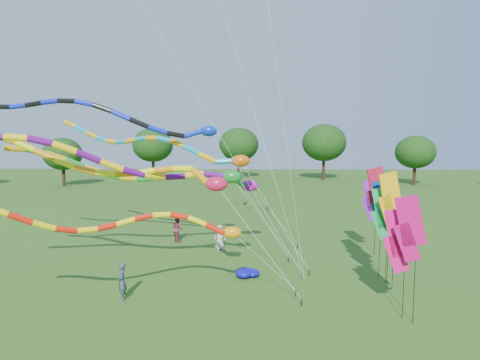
{
  "coord_description": "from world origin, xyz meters",
  "views": [
    {
      "loc": [
        0.25,
        -14.13,
        6.66
      ],
      "look_at": [
        -0.52,
        4.81,
        4.8
      ],
      "focal_mm": 30.0,
      "sensor_mm": 36.0,
      "label": 1
    }
  ],
  "objects_px": {
    "tube_kite_orange": "(114,165)",
    "person_b": "(122,281)",
    "person_a": "(220,237)",
    "person_c": "(178,229)",
    "blue_nylon_heap": "(255,271)",
    "tube_kite_red": "(136,223)"
  },
  "relations": [
    {
      "from": "tube_kite_orange",
      "to": "person_b",
      "type": "height_order",
      "value": "tube_kite_orange"
    },
    {
      "from": "person_a",
      "to": "person_c",
      "type": "height_order",
      "value": "person_c"
    },
    {
      "from": "person_b",
      "to": "person_c",
      "type": "distance_m",
      "value": 9.87
    },
    {
      "from": "tube_kite_orange",
      "to": "person_a",
      "type": "xyz_separation_m",
      "value": [
        3.87,
        7.14,
        -4.85
      ]
    },
    {
      "from": "blue_nylon_heap",
      "to": "person_c",
      "type": "relative_size",
      "value": 0.84
    },
    {
      "from": "person_a",
      "to": "person_b",
      "type": "relative_size",
      "value": 0.97
    },
    {
      "from": "tube_kite_red",
      "to": "person_a",
      "type": "relative_size",
      "value": 7.51
    },
    {
      "from": "tube_kite_red",
      "to": "person_c",
      "type": "relative_size",
      "value": 6.81
    },
    {
      "from": "blue_nylon_heap",
      "to": "person_c",
      "type": "xyz_separation_m",
      "value": [
        -5.15,
        6.45,
        0.68
      ]
    },
    {
      "from": "person_b",
      "to": "person_c",
      "type": "bearing_deg",
      "value": 156.38
    },
    {
      "from": "tube_kite_red",
      "to": "person_b",
      "type": "distance_m",
      "value": 3.36
    },
    {
      "from": "person_b",
      "to": "person_a",
      "type": "bearing_deg",
      "value": 135.73
    },
    {
      "from": "person_b",
      "to": "tube_kite_red",
      "type": "bearing_deg",
      "value": 15.88
    },
    {
      "from": "tube_kite_orange",
      "to": "person_c",
      "type": "distance_m",
      "value": 10.25
    },
    {
      "from": "person_a",
      "to": "person_b",
      "type": "xyz_separation_m",
      "value": [
        -3.39,
        -7.96,
        0.03
      ]
    },
    {
      "from": "tube_kite_red",
      "to": "tube_kite_orange",
      "type": "relative_size",
      "value": 0.76
    },
    {
      "from": "tube_kite_red",
      "to": "person_c",
      "type": "xyz_separation_m",
      "value": [
        -0.72,
        11.35,
        -2.74
      ]
    },
    {
      "from": "person_a",
      "to": "person_b",
      "type": "distance_m",
      "value": 8.65
    },
    {
      "from": "person_a",
      "to": "person_c",
      "type": "bearing_deg",
      "value": 126.43
    },
    {
      "from": "blue_nylon_heap",
      "to": "person_b",
      "type": "xyz_separation_m",
      "value": [
        -5.56,
        -3.4,
        0.63
      ]
    },
    {
      "from": "person_c",
      "to": "tube_kite_orange",
      "type": "bearing_deg",
      "value": 134.28
    },
    {
      "from": "blue_nylon_heap",
      "to": "person_b",
      "type": "distance_m",
      "value": 6.55
    }
  ]
}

